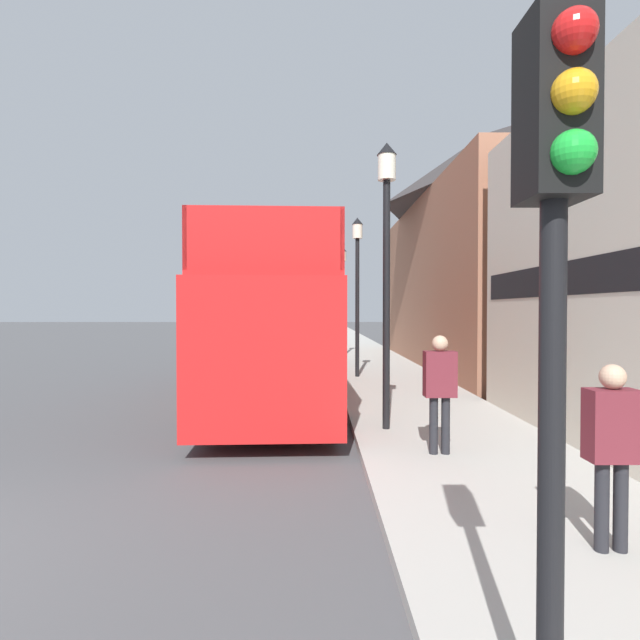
{
  "coord_description": "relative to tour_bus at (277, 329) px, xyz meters",
  "views": [
    {
      "loc": [
        4.57,
        -3.9,
        2.28
      ],
      "look_at": [
        4.69,
        10.44,
        2.0
      ],
      "focal_mm": 28.0,
      "sensor_mm": 36.0,
      "label": 1
    }
  ],
  "objects": [
    {
      "name": "pedestrian_second",
      "position": [
        2.84,
        -5.3,
        -0.6
      ],
      "size": [
        0.46,
        0.26,
        1.77
      ],
      "color": "#232328",
      "rests_on": "sidewalk"
    },
    {
      "name": "brick_terrace_rear",
      "position": [
        8.03,
        8.07,
        3.01
      ],
      "size": [
        6.0,
        16.73,
        9.62
      ],
      "color": "#9E664C",
      "rests_on": "ground_plane"
    },
    {
      "name": "tour_bus",
      "position": [
        0.0,
        0.0,
        0.0
      ],
      "size": [
        2.92,
        10.36,
        3.92
      ],
      "rotation": [
        0.0,
        0.0,
        0.04
      ],
      "color": "red",
      "rests_on": "ground_plane"
    },
    {
      "name": "pedestrian_nearest",
      "position": [
        3.62,
        -8.31,
        -0.66
      ],
      "size": [
        0.44,
        0.24,
        1.67
      ],
      "color": "#232328",
      "rests_on": "sidewalk"
    },
    {
      "name": "traffic_signal",
      "position": [
        2.09,
        -10.41,
        0.9
      ],
      "size": [
        0.28,
        0.42,
        3.5
      ],
      "color": "black",
      "rests_on": "sidewalk"
    },
    {
      "name": "parked_car_ahead_of_bus",
      "position": [
        0.56,
        7.25,
        -1.1
      ],
      "size": [
        1.9,
        4.56,
        1.52
      ],
      "rotation": [
        0.0,
        0.0,
        0.04
      ],
      "color": "navy",
      "rests_on": "ground_plane"
    },
    {
      "name": "sidewalk",
      "position": [
        3.35,
        9.22,
        -1.73
      ],
      "size": [
        3.36,
        108.0,
        0.14
      ],
      "color": "#ADAAA3",
      "rests_on": "ground_plane"
    },
    {
      "name": "lamp_post_second",
      "position": [
        2.33,
        3.4,
        1.84
      ],
      "size": [
        0.35,
        0.35,
        5.13
      ],
      "color": "black",
      "rests_on": "sidewalk"
    },
    {
      "name": "ground_plane",
      "position": [
        -3.57,
        12.22,
        -1.8
      ],
      "size": [
        144.0,
        144.0,
        0.0
      ],
      "primitive_type": "plane",
      "color": "#4C4C4F"
    },
    {
      "name": "lamp_post_nearest",
      "position": [
        2.27,
        -3.7,
        1.85
      ],
      "size": [
        0.35,
        0.35,
        5.15
      ],
      "color": "black",
      "rests_on": "sidewalk"
    },
    {
      "name": "lamp_post_third",
      "position": [
        2.24,
        10.51,
        1.82
      ],
      "size": [
        0.35,
        0.35,
        5.09
      ],
      "color": "black",
      "rests_on": "sidewalk"
    }
  ]
}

